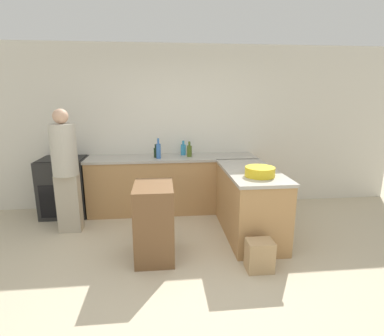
{
  "coord_description": "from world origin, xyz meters",
  "views": [
    {
      "loc": [
        -0.16,
        -2.79,
        1.89
      ],
      "look_at": [
        0.22,
        0.98,
        0.97
      ],
      "focal_mm": 28.0,
      "sensor_mm": 36.0,
      "label": 1
    }
  ],
  "objects": [
    {
      "name": "ground_plane",
      "position": [
        0.0,
        0.0,
        0.0
      ],
      "size": [
        14.0,
        14.0,
        0.0
      ],
      "primitive_type": "plane",
      "color": "beige"
    },
    {
      "name": "wall_back",
      "position": [
        0.0,
        2.3,
        1.35
      ],
      "size": [
        8.0,
        0.06,
        2.7
      ],
      "color": "silver",
      "rests_on": "ground_plane"
    },
    {
      "name": "counter_back",
      "position": [
        0.0,
        1.98,
        0.46
      ],
      "size": [
        2.73,
        0.61,
        0.92
      ],
      "color": "tan",
      "rests_on": "ground_plane"
    },
    {
      "name": "counter_peninsula",
      "position": [
        1.02,
        0.98,
        0.46
      ],
      "size": [
        0.69,
        1.44,
        0.92
      ],
      "color": "tan",
      "rests_on": "ground_plane"
    },
    {
      "name": "range_oven",
      "position": [
        -1.72,
        1.97,
        0.46
      ],
      "size": [
        0.71,
        0.59,
        0.93
      ],
      "color": "black",
      "rests_on": "ground_plane"
    },
    {
      "name": "island_table",
      "position": [
        -0.27,
        0.49,
        0.45
      ],
      "size": [
        0.45,
        0.61,
        0.9
      ],
      "color": "brown",
      "rests_on": "ground_plane"
    },
    {
      "name": "mixing_bowl",
      "position": [
        1.03,
        0.66,
        0.98
      ],
      "size": [
        0.37,
        0.37,
        0.12
      ],
      "color": "yellow",
      "rests_on": "counter_peninsula"
    },
    {
      "name": "water_bottle_blue",
      "position": [
        -0.22,
        1.87,
        1.05
      ],
      "size": [
        0.07,
        0.07,
        0.32
      ],
      "color": "#386BB7",
      "rests_on": "counter_back"
    },
    {
      "name": "olive_oil_bottle",
      "position": [
        0.28,
        1.95,
        1.02
      ],
      "size": [
        0.08,
        0.08,
        0.25
      ],
      "color": "#475B1E",
      "rests_on": "counter_back"
    },
    {
      "name": "dish_soap_bottle",
      "position": [
        0.19,
        2.11,
        1.02
      ],
      "size": [
        0.09,
        0.09,
        0.24
      ],
      "color": "#338CBF",
      "rests_on": "counter_back"
    },
    {
      "name": "wine_bottle_dark",
      "position": [
        -0.26,
        1.95,
        1.01
      ],
      "size": [
        0.07,
        0.07,
        0.21
      ],
      "color": "black",
      "rests_on": "counter_back"
    },
    {
      "name": "person_by_range",
      "position": [
        -1.48,
        1.34,
        0.94
      ],
      "size": [
        0.34,
        0.34,
        1.72
      ],
      "color": "#ADA38E",
      "rests_on": "ground_plane"
    },
    {
      "name": "paper_bag",
      "position": [
        0.88,
        0.09,
        0.17
      ],
      "size": [
        0.29,
        0.22,
        0.35
      ],
      "color": "tan",
      "rests_on": "ground_plane"
    }
  ]
}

